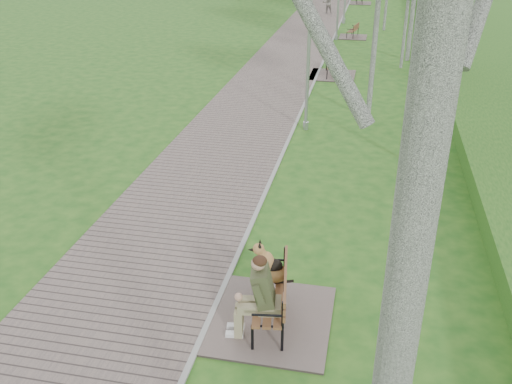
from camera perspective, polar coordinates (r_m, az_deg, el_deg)
ground at (r=13.49m, az=0.11°, el=-2.04°), size 120.00×120.00×0.00m
walkway at (r=34.01m, az=4.74°, el=15.25°), size 3.50×67.00×0.04m
kerb at (r=33.84m, az=7.78°, el=15.06°), size 0.10×67.00×0.05m
bench_main at (r=9.82m, az=0.93°, el=-10.52°), size 2.05×2.27×1.78m
bench_second at (r=25.52m, az=7.60°, el=11.94°), size 1.92×2.14×1.18m
bench_third at (r=34.14m, az=9.63°, el=15.28°), size 1.54×1.71×0.95m
bench_far at (r=47.95m, az=10.28°, el=18.31°), size 1.81×2.01×1.11m
lamp_post_near at (r=18.24m, az=5.24°, el=12.51°), size 0.17×0.17×4.52m
lamp_post_second at (r=33.00m, az=8.25°, el=18.47°), size 0.18×0.18×4.56m
pedestrian_far at (r=42.42m, az=7.16°, el=18.27°), size 0.88×0.80×1.48m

